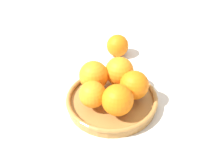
# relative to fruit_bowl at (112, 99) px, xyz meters

# --- Properties ---
(ground_plane) EXTENTS (4.00, 4.00, 0.00)m
(ground_plane) POSITION_rel_fruit_bowl_xyz_m (0.00, 0.00, -0.01)
(ground_plane) COLOR beige
(fruit_bowl) EXTENTS (0.25, 0.25, 0.03)m
(fruit_bowl) POSITION_rel_fruit_bowl_xyz_m (0.00, 0.00, 0.00)
(fruit_bowl) COLOR #A57238
(fruit_bowl) RESTS_ON ground_plane
(orange_pile) EXTENTS (0.19, 0.19, 0.08)m
(orange_pile) POSITION_rel_fruit_bowl_xyz_m (0.00, 0.00, 0.05)
(orange_pile) COLOR orange
(orange_pile) RESTS_ON fruit_bowl
(stray_orange) EXTENTS (0.08, 0.08, 0.08)m
(stray_orange) POSITION_rel_fruit_bowl_xyz_m (-0.00, 0.26, 0.02)
(stray_orange) COLOR orange
(stray_orange) RESTS_ON ground_plane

